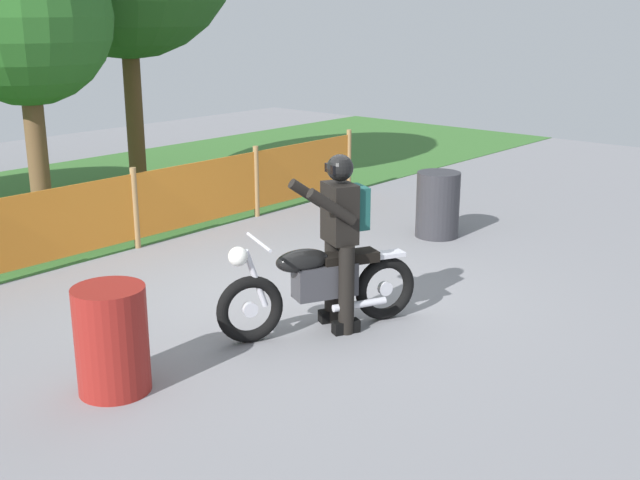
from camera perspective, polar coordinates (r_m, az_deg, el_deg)
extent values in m
cube|color=gray|center=(8.53, -1.97, -4.13)|extent=(24.00, 24.00, 0.02)
cube|color=#386B2D|center=(12.98, -20.85, 2.03)|extent=(24.00, 6.01, 0.01)
cylinder|color=#997547|center=(10.36, -13.14, 2.24)|extent=(0.08, 0.08, 1.05)
cylinder|color=#997547|center=(11.70, -4.61, 4.21)|extent=(0.08, 0.08, 1.05)
cylinder|color=#997547|center=(13.26, 2.08, 5.69)|extent=(0.08, 0.08, 1.05)
cube|color=orange|center=(9.79, -18.23, 1.15)|extent=(2.07, 0.02, 0.85)
cube|color=orange|center=(10.99, -8.62, 3.40)|extent=(2.07, 0.02, 0.85)
cube|color=orange|center=(12.46, -1.06, 5.10)|extent=(2.07, 0.02, 0.85)
cylinder|color=brown|center=(11.59, -19.64, 5.73)|extent=(0.28, 0.28, 2.05)
sphere|color=#286023|center=(11.43, -20.54, 14.81)|extent=(2.32, 2.32, 2.32)
cylinder|color=brown|center=(13.40, -13.21, 8.99)|extent=(0.28, 0.28, 2.72)
torus|color=black|center=(7.31, -5.05, -4.99)|extent=(0.63, 0.37, 0.64)
cylinder|color=silver|center=(7.31, -5.05, -4.99)|extent=(0.15, 0.11, 0.14)
torus|color=black|center=(7.83, 4.70, -3.49)|extent=(0.63, 0.37, 0.64)
cylinder|color=silver|center=(7.83, 4.70, -3.49)|extent=(0.15, 0.11, 0.14)
cube|color=#38383D|center=(7.50, 0.35, -2.89)|extent=(0.65, 0.47, 0.32)
ellipsoid|color=black|center=(7.35, -1.29, -1.50)|extent=(0.57, 0.44, 0.22)
cube|color=black|center=(7.54, 2.09, -1.27)|extent=(0.60, 0.44, 0.10)
cube|color=silver|center=(7.72, 4.76, -1.05)|extent=(0.39, 0.30, 0.04)
cylinder|color=silver|center=(7.23, -4.66, -2.78)|extent=(0.23, 0.15, 0.57)
sphere|color=white|center=(7.11, -5.92, -1.19)|extent=(0.24, 0.24, 0.18)
cylinder|color=silver|center=(7.13, -4.42, -0.16)|extent=(0.28, 0.56, 0.03)
cylinder|color=silver|center=(7.59, 2.86, -4.64)|extent=(0.53, 0.30, 0.07)
cylinder|color=black|center=(7.45, 1.91, -3.61)|extent=(0.20, 0.20, 0.86)
cube|color=black|center=(7.58, 1.88, -6.24)|extent=(0.28, 0.21, 0.12)
cylinder|color=black|center=(7.72, 0.88, -2.88)|extent=(0.20, 0.20, 0.86)
cube|color=black|center=(7.85, 0.87, -5.43)|extent=(0.28, 0.21, 0.12)
cube|color=black|center=(7.38, 1.42, 1.97)|extent=(0.37, 0.43, 0.56)
cylinder|color=black|center=(7.08, 0.87, 2.38)|extent=(0.48, 0.30, 0.38)
cylinder|color=black|center=(7.47, -0.54, 3.13)|extent=(0.48, 0.30, 0.38)
sphere|color=black|center=(7.28, 1.45, 5.21)|extent=(0.33, 0.33, 0.25)
cube|color=black|center=(7.24, 0.73, 5.15)|extent=(0.10, 0.18, 0.08)
cube|color=#194C47|center=(7.44, 2.61, 2.39)|extent=(0.26, 0.32, 0.40)
cylinder|color=maroon|center=(6.55, -14.75, -6.96)|extent=(0.58, 0.58, 0.88)
cylinder|color=#2D2D33|center=(10.75, 8.47, 2.54)|extent=(0.58, 0.58, 0.88)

